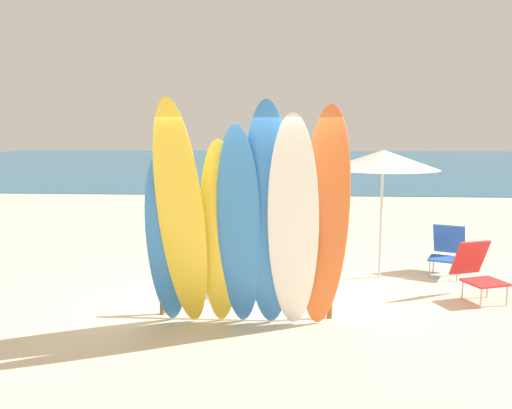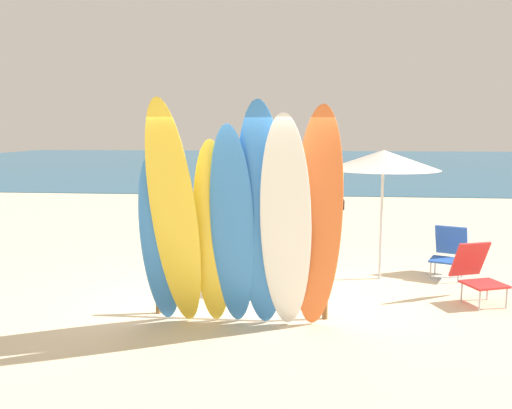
{
  "view_description": "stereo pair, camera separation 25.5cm",
  "coord_description": "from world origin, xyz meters",
  "px_view_note": "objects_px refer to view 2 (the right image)",
  "views": [
    {
      "loc": [
        0.58,
        -6.53,
        2.38
      ],
      "look_at": [
        0.0,
        2.08,
        1.15
      ],
      "focal_mm": 37.33,
      "sensor_mm": 36.0,
      "label": 1
    },
    {
      "loc": [
        0.83,
        -6.51,
        2.38
      ],
      "look_at": [
        0.0,
        2.08,
        1.15
      ],
      "focal_mm": 37.33,
      "sensor_mm": 36.0,
      "label": 2
    }
  ],
  "objects_px": {
    "surfboard_yellow_2": "(213,236)",
    "beach_chair_red": "(449,250)",
    "beach_umbrella": "(383,160)",
    "surfboard_orange_6": "(317,223)",
    "beachgoer_near_rack": "(334,194)",
    "surfboard_white_5": "(286,228)",
    "surfboard_blue_3": "(233,231)",
    "beach_chair_blue": "(476,271)",
    "beachgoer_by_water": "(242,192)",
    "surfboard_blue_0": "(161,242)",
    "surfboard_yellow_1": "(175,221)",
    "beachgoer_photographing": "(273,181)",
    "surfboard_rack": "(240,282)",
    "surfboard_blue_4": "(262,220)"
  },
  "relations": [
    {
      "from": "surfboard_yellow_2",
      "to": "beach_chair_red",
      "type": "relative_size",
      "value": 2.8
    },
    {
      "from": "beach_chair_red",
      "to": "beach_umbrella",
      "type": "relative_size",
      "value": 0.41
    },
    {
      "from": "beach_chair_red",
      "to": "surfboard_orange_6",
      "type": "bearing_deg",
      "value": -104.87
    },
    {
      "from": "beachgoer_near_rack",
      "to": "surfboard_orange_6",
      "type": "bearing_deg",
      "value": 28.53
    },
    {
      "from": "surfboard_yellow_2",
      "to": "surfboard_white_5",
      "type": "xyz_separation_m",
      "value": [
        0.85,
        -0.16,
        0.14
      ]
    },
    {
      "from": "surfboard_white_5",
      "to": "surfboard_orange_6",
      "type": "distance_m",
      "value": 0.37
    },
    {
      "from": "surfboard_blue_3",
      "to": "surfboard_orange_6",
      "type": "distance_m",
      "value": 0.97
    },
    {
      "from": "beach_chair_blue",
      "to": "surfboard_yellow_2",
      "type": "bearing_deg",
      "value": -178.3
    },
    {
      "from": "surfboard_white_5",
      "to": "beach_chair_blue",
      "type": "distance_m",
      "value": 3.14
    },
    {
      "from": "beachgoer_by_water",
      "to": "beach_umbrella",
      "type": "xyz_separation_m",
      "value": [
        2.71,
        -4.01,
        1.01
      ]
    },
    {
      "from": "beach_chair_blue",
      "to": "beach_umbrella",
      "type": "height_order",
      "value": "beach_umbrella"
    },
    {
      "from": "surfboard_blue_0",
      "to": "surfboard_yellow_1",
      "type": "distance_m",
      "value": 0.41
    },
    {
      "from": "surfboard_orange_6",
      "to": "beachgoer_photographing",
      "type": "xyz_separation_m",
      "value": [
        -1.07,
        8.96,
        -0.39
      ]
    },
    {
      "from": "surfboard_yellow_2",
      "to": "beach_chair_blue",
      "type": "relative_size",
      "value": 2.87
    },
    {
      "from": "surfboard_yellow_1",
      "to": "beach_chair_blue",
      "type": "bearing_deg",
      "value": 26.45
    },
    {
      "from": "surfboard_blue_0",
      "to": "beach_umbrella",
      "type": "relative_size",
      "value": 1.09
    },
    {
      "from": "surfboard_blue_3",
      "to": "beach_umbrella",
      "type": "xyz_separation_m",
      "value": [
        2.02,
        2.5,
        0.68
      ]
    },
    {
      "from": "surfboard_yellow_2",
      "to": "beachgoer_by_water",
      "type": "relative_size",
      "value": 1.53
    },
    {
      "from": "surfboard_rack",
      "to": "beach_chair_blue",
      "type": "relative_size",
      "value": 2.77
    },
    {
      "from": "surfboard_white_5",
      "to": "surfboard_blue_0",
      "type": "bearing_deg",
      "value": 177.24
    },
    {
      "from": "surfboard_yellow_1",
      "to": "surfboard_yellow_2",
      "type": "distance_m",
      "value": 0.5
    },
    {
      "from": "surfboard_yellow_2",
      "to": "surfboard_white_5",
      "type": "distance_m",
      "value": 0.88
    },
    {
      "from": "beachgoer_by_water",
      "to": "surfboard_blue_4",
      "type": "bearing_deg",
      "value": -83.8
    },
    {
      "from": "surfboard_blue_0",
      "to": "surfboard_blue_3",
      "type": "bearing_deg",
      "value": -6.94
    },
    {
      "from": "surfboard_blue_3",
      "to": "surfboard_blue_4",
      "type": "relative_size",
      "value": 0.92
    },
    {
      "from": "surfboard_yellow_2",
      "to": "beachgoer_near_rack",
      "type": "relative_size",
      "value": 1.35
    },
    {
      "from": "surfboard_blue_4",
      "to": "beachgoer_by_water",
      "type": "relative_size",
      "value": 1.81
    },
    {
      "from": "surfboard_blue_0",
      "to": "beachgoer_photographing",
      "type": "distance_m",
      "value": 8.99
    },
    {
      "from": "surfboard_blue_3",
      "to": "beachgoer_photographing",
      "type": "relative_size",
      "value": 1.58
    },
    {
      "from": "surfboard_rack",
      "to": "surfboard_white_5",
      "type": "relative_size",
      "value": 0.84
    },
    {
      "from": "surfboard_orange_6",
      "to": "surfboard_yellow_2",
      "type": "bearing_deg",
      "value": 172.05
    },
    {
      "from": "surfboard_yellow_1",
      "to": "surfboard_orange_6",
      "type": "distance_m",
      "value": 1.61
    },
    {
      "from": "beach_umbrella",
      "to": "surfboard_rack",
      "type": "bearing_deg",
      "value": -136.14
    },
    {
      "from": "beachgoer_photographing",
      "to": "beach_umbrella",
      "type": "height_order",
      "value": "beach_umbrella"
    },
    {
      "from": "beachgoer_by_water",
      "to": "beach_chair_blue",
      "type": "xyz_separation_m",
      "value": [
        3.88,
        -5.03,
        -0.46
      ]
    },
    {
      "from": "beachgoer_photographing",
      "to": "beachgoer_by_water",
      "type": "xyz_separation_m",
      "value": [
        -0.58,
        -2.48,
        -0.04
      ]
    },
    {
      "from": "surfboard_rack",
      "to": "surfboard_blue_4",
      "type": "height_order",
      "value": "surfboard_blue_4"
    },
    {
      "from": "surfboard_yellow_1",
      "to": "surfboard_yellow_2",
      "type": "bearing_deg",
      "value": 32.5
    },
    {
      "from": "surfboard_yellow_1",
      "to": "surfboard_white_5",
      "type": "height_order",
      "value": "surfboard_yellow_1"
    },
    {
      "from": "surfboard_rack",
      "to": "beachgoer_by_water",
      "type": "relative_size",
      "value": 1.47
    },
    {
      "from": "beachgoer_photographing",
      "to": "beach_umbrella",
      "type": "bearing_deg",
      "value": 24.72
    },
    {
      "from": "beachgoer_near_rack",
      "to": "beach_chair_blue",
      "type": "distance_m",
      "value": 4.4
    },
    {
      "from": "surfboard_blue_0",
      "to": "surfboard_blue_4",
      "type": "bearing_deg",
      "value": -6.73
    },
    {
      "from": "surfboard_orange_6",
      "to": "beachgoer_near_rack",
      "type": "distance_m",
      "value": 5.46
    },
    {
      "from": "surfboard_yellow_1",
      "to": "beach_umbrella",
      "type": "height_order",
      "value": "surfboard_yellow_1"
    },
    {
      "from": "surfboard_blue_0",
      "to": "surfboard_white_5",
      "type": "distance_m",
      "value": 1.49
    },
    {
      "from": "surfboard_yellow_1",
      "to": "surfboard_blue_4",
      "type": "relative_size",
      "value": 1.03
    },
    {
      "from": "surfboard_orange_6",
      "to": "surfboard_rack",
      "type": "bearing_deg",
      "value": 144.05
    },
    {
      "from": "surfboard_rack",
      "to": "beachgoer_photographing",
      "type": "relative_size",
      "value": 1.4
    },
    {
      "from": "beach_chair_blue",
      "to": "surfboard_white_5",
      "type": "bearing_deg",
      "value": -169.26
    }
  ]
}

